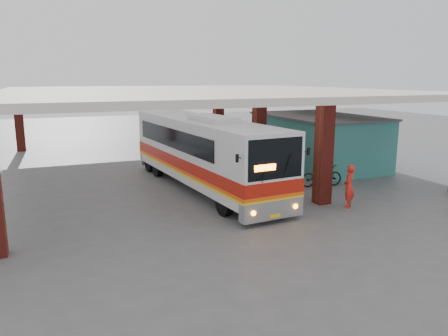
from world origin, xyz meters
name	(u,v)px	position (x,y,z in m)	size (l,w,h in m)	color
ground	(230,193)	(0.00, 0.00, 0.00)	(90.00, 90.00, 0.00)	#515154
brick_columns	(219,133)	(1.43, 5.00, 2.17)	(20.10, 21.60, 4.35)	maroon
canopy_roof	(195,92)	(0.50, 6.50, 4.50)	(21.00, 23.00, 0.30)	silver
shop_building	(317,141)	(7.49, 4.00, 1.56)	(5.20, 8.20, 3.11)	#2C6F70
coach_bus	(204,152)	(-0.83, 1.36, 1.80)	(3.68, 12.60, 3.62)	silver
motorcycle	(321,175)	(4.70, -0.52, 0.57)	(0.75, 2.16, 1.14)	black
pedestrian	(349,186)	(3.66, -3.95, 0.90)	(0.66, 0.43, 1.81)	red
red_chair	(261,159)	(4.47, 5.51, 0.38)	(0.46, 0.46, 0.84)	red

